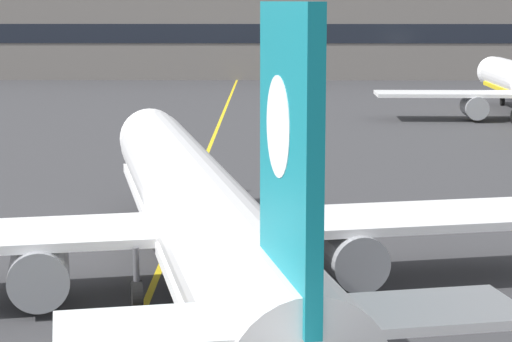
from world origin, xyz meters
name	(u,v)px	position (x,y,z in m)	size (l,w,h in m)	color
taxiway_centreline	(186,204)	(0.00, 30.00, 0.00)	(0.30, 180.00, 0.01)	yellow
airliner_foreground	(198,213)	(2.00, 12.34, 3.37)	(32.30, 41.16, 11.65)	white
safety_cone_by_nose_gear	(238,206)	(3.07, 28.49, 0.26)	(0.44, 0.44, 0.55)	orange
terminal_building	(284,34)	(7.06, 125.18, 6.65)	(169.07, 12.40, 13.29)	slate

